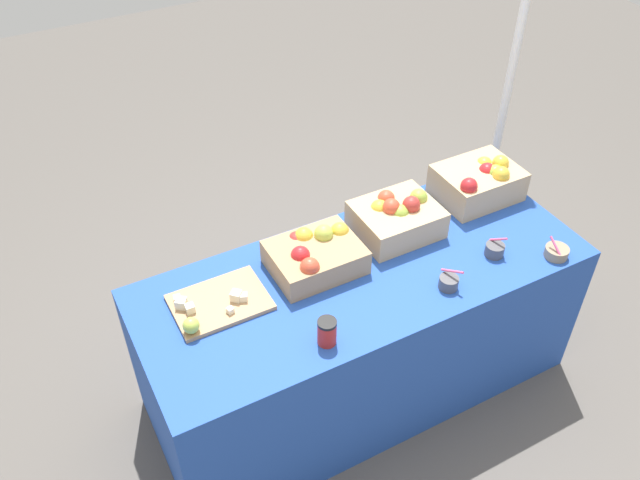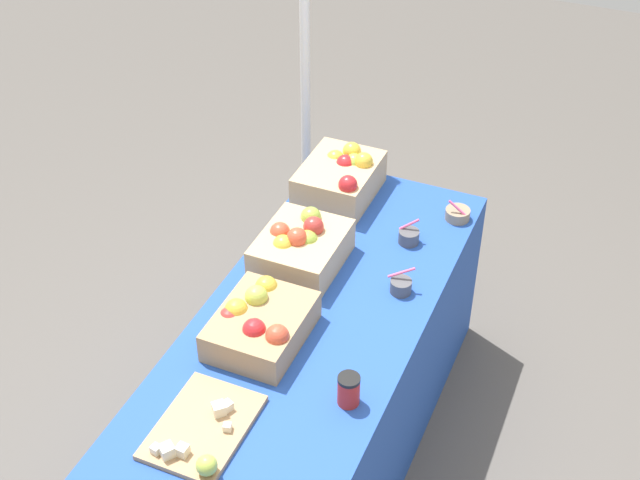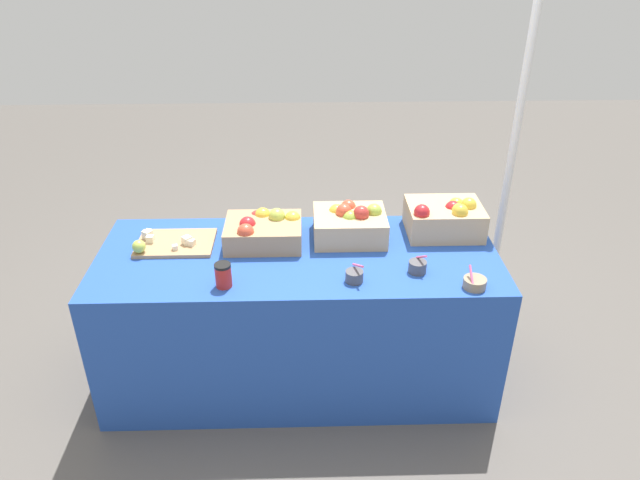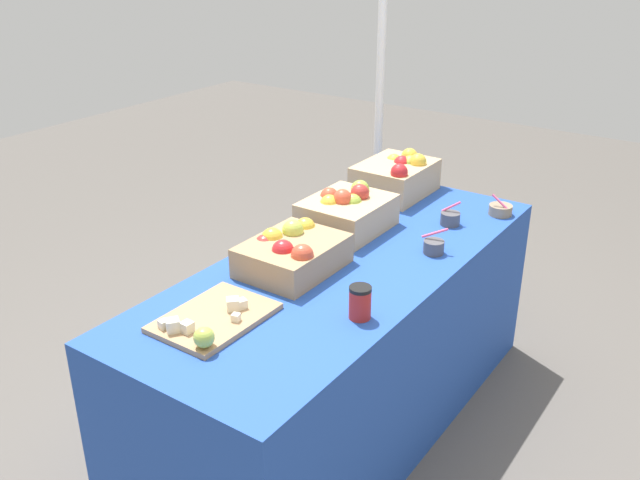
% 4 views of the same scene
% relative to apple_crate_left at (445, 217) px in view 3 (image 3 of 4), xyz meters
% --- Properties ---
extents(ground_plane, '(10.00, 10.00, 0.00)m').
position_rel_apple_crate_left_xyz_m(ground_plane, '(-0.73, -0.19, -0.82)').
color(ground_plane, '#56514C').
extents(table, '(1.90, 0.76, 0.74)m').
position_rel_apple_crate_left_xyz_m(table, '(-0.73, -0.19, -0.45)').
color(table, '#234CAD').
rests_on(table, ground_plane).
extents(apple_crate_left, '(0.37, 0.29, 0.20)m').
position_rel_apple_crate_left_xyz_m(apple_crate_left, '(0.00, 0.00, 0.00)').
color(apple_crate_left, tan).
rests_on(apple_crate_left, table).
extents(apple_crate_middle, '(0.35, 0.29, 0.18)m').
position_rel_apple_crate_left_xyz_m(apple_crate_middle, '(-0.48, -0.03, -0.01)').
color(apple_crate_middle, tan).
rests_on(apple_crate_middle, table).
extents(apple_crate_right, '(0.37, 0.29, 0.16)m').
position_rel_apple_crate_left_xyz_m(apple_crate_right, '(-0.90, -0.07, -0.02)').
color(apple_crate_right, tan).
rests_on(apple_crate_right, table).
extents(cutting_board_front, '(0.37, 0.26, 0.08)m').
position_rel_apple_crate_left_xyz_m(cutting_board_front, '(-1.35, -0.10, -0.07)').
color(cutting_board_front, tan).
rests_on(cutting_board_front, table).
extents(sample_bowl_near, '(0.08, 0.08, 0.10)m').
position_rel_apple_crate_left_xyz_m(sample_bowl_near, '(-0.20, -0.37, -0.06)').
color(sample_bowl_near, '#4C4C51').
rests_on(sample_bowl_near, table).
extents(sample_bowl_mid, '(0.10, 0.10, 0.09)m').
position_rel_apple_crate_left_xyz_m(sample_bowl_mid, '(0.03, -0.50, -0.06)').
color(sample_bowl_mid, gray).
rests_on(sample_bowl_mid, table).
extents(sample_bowl_far, '(0.08, 0.10, 0.10)m').
position_rel_apple_crate_left_xyz_m(sample_bowl_far, '(-0.49, -0.43, -0.06)').
color(sample_bowl_far, '#4C4C51').
rests_on(sample_bowl_far, table).
extents(coffee_cup, '(0.07, 0.07, 0.11)m').
position_rel_apple_crate_left_xyz_m(coffee_cup, '(-1.05, -0.46, -0.03)').
color(coffee_cup, red).
rests_on(coffee_cup, table).
extents(tent_pole, '(0.04, 0.04, 2.07)m').
position_rel_apple_crate_left_xyz_m(tent_pole, '(0.41, 0.34, 0.21)').
color(tent_pole, white).
rests_on(tent_pole, ground_plane).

